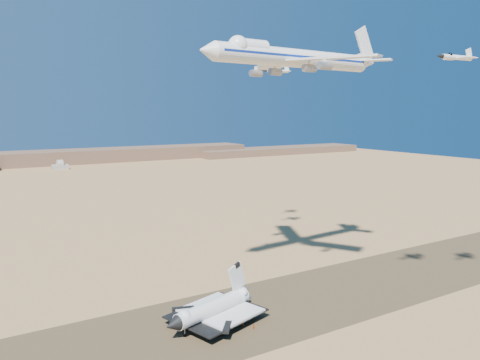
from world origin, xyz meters
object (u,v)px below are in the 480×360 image
crew_c (236,325)px  chase_jet_d (275,59)px  shuttle (212,310)px  carrier_747 (291,58)px  crew_a (243,323)px  crew_b (253,327)px  chase_jet_a (456,57)px  chase_jet_c (277,71)px

crew_c → chase_jet_d: size_ratio=0.11×
shuttle → chase_jet_d: 140.09m
shuttle → carrier_747: carrier_747 is taller
shuttle → crew_c: shuttle is taller
carrier_747 → crew_a: (-33.51, -20.20, -89.72)m
crew_a → crew_b: bearing=-159.3°
shuttle → chase_jet_a: (68.17, -37.22, 82.61)m
shuttle → crew_b: size_ratio=23.17×
crew_b → chase_jet_a: 107.96m
shuttle → chase_jet_a: bearing=-45.5°
crew_c → chase_jet_a: 111.40m
crew_a → chase_jet_a: (60.30, -30.35, 86.60)m
crew_a → crew_b: (1.83, -3.53, -0.11)m
crew_c → chase_jet_c: (61.59, 64.33, 89.31)m
shuttle → chase_jet_d: chase_jet_d is taller
crew_c → crew_a: bearing=-138.6°
shuttle → chase_jet_a: chase_jet_a is taller
crew_c → chase_jet_d: chase_jet_d is taller
carrier_747 → crew_c: carrier_747 is taller
crew_c → chase_jet_d: (70.64, 78.90, 96.59)m
carrier_747 → chase_jet_c: carrier_747 is taller
shuttle → crew_c: bearing=-65.6°
chase_jet_c → crew_c: bearing=-129.5°
crew_c → chase_jet_d: 143.33m
chase_jet_d → chase_jet_c: bearing=-132.8°
shuttle → crew_a: bearing=-57.9°
chase_jet_d → carrier_747: bearing=-131.3°
crew_c → chase_jet_a: size_ratio=0.10×
crew_a → crew_b: size_ratio=1.13×
crew_b → crew_c: size_ratio=1.01×
chase_jet_c → chase_jet_d: bearing=62.4°
crew_a → carrier_747: bearing=-65.7°
crew_a → chase_jet_d: bearing=-47.4°
crew_b → chase_jet_c: bearing=-63.7°
shuttle → crew_b: (9.71, -10.40, -4.10)m
shuttle → crew_a: (7.87, -6.87, -3.99)m
carrier_747 → crew_a: 97.88m
shuttle → chase_jet_c: bearing=24.1°
shuttle → crew_a: shuttle is taller
chase_jet_a → crew_b: bearing=158.5°
crew_a → crew_c: size_ratio=1.14×
crew_b → chase_jet_d: size_ratio=0.11×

